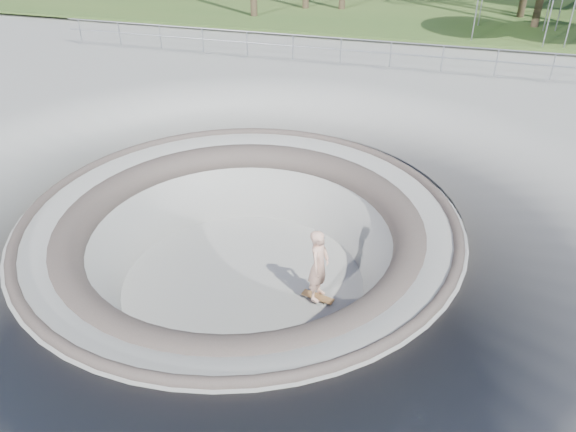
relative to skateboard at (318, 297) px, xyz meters
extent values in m
plane|color=gray|center=(-1.97, 0.20, 1.83)|extent=(180.00, 180.00, 0.00)
torus|color=gray|center=(-1.97, 0.20, -0.17)|extent=(14.00, 14.00, 4.00)
cylinder|color=gray|center=(-1.97, 0.20, -0.12)|extent=(6.60, 6.60, 0.10)
torus|color=#534843|center=(-1.97, 0.20, 1.81)|extent=(10.24, 10.24, 0.24)
torus|color=#534843|center=(-1.97, 0.20, 1.38)|extent=(8.91, 8.91, 0.81)
ellipsoid|color=olive|center=(6.03, 60.20, -6.03)|extent=(61.60, 44.00, 28.60)
cylinder|color=#919399|center=(-1.97, 12.20, 3.00)|extent=(25.00, 0.05, 0.05)
cylinder|color=#919399|center=(-1.97, 12.20, 2.55)|extent=(25.00, 0.05, 0.05)
cube|color=#8C5E38|center=(0.00, 0.00, 0.01)|extent=(0.84, 0.41, 0.02)
cylinder|color=#A3A2A7|center=(0.00, 0.00, -0.03)|extent=(0.07, 0.17, 0.04)
cylinder|color=#A3A2A7|center=(0.00, 0.00, -0.03)|extent=(0.07, 0.17, 0.04)
cylinder|color=beige|center=(0.00, 0.00, -0.03)|extent=(0.07, 0.04, 0.06)
cylinder|color=beige|center=(0.00, 0.00, -0.03)|extent=(0.07, 0.04, 0.06)
cylinder|color=beige|center=(0.00, 0.00, -0.03)|extent=(0.07, 0.04, 0.06)
cylinder|color=beige|center=(0.00, 0.00, -0.03)|extent=(0.07, 0.04, 0.06)
imported|color=#EBB298|center=(0.00, 0.00, 0.95)|extent=(0.54, 0.74, 1.87)
cylinder|color=#919399|center=(3.30, 16.70, 3.30)|extent=(0.06, 0.06, 2.37)
cylinder|color=#919399|center=(6.31, 16.70, 3.30)|extent=(0.06, 0.06, 2.37)
cylinder|color=#919399|center=(3.30, 19.71, 3.30)|extent=(0.06, 0.06, 2.37)
cylinder|color=#919399|center=(6.31, 19.71, 3.30)|extent=(0.06, 0.06, 2.37)
cylinder|color=#919399|center=(7.03, 16.68, 3.31)|extent=(0.06, 0.06, 2.39)
cylinder|color=#919399|center=(7.03, 19.72, 3.31)|extent=(0.06, 0.06, 2.39)
camera|label=1|loc=(2.13, -10.24, 8.83)|focal=35.00mm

